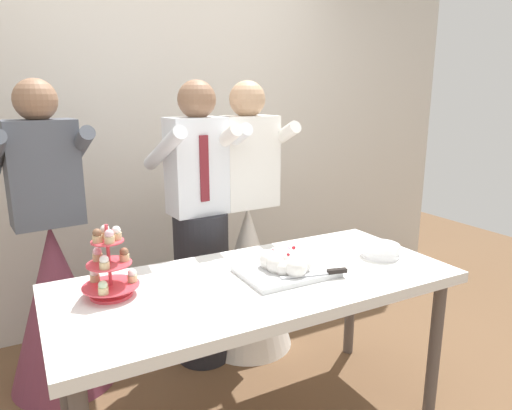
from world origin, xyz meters
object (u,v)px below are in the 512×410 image
at_px(dessert_table, 258,294).
at_px(person_bride, 248,258).
at_px(person_groom, 201,241).
at_px(main_cake_tray, 286,264).
at_px(cupcake_stand, 109,267).
at_px(plate_stack, 380,250).
at_px(person_guest, 56,285).

bearing_deg(dessert_table, person_bride, 66.20).
height_order(person_groom, person_bride, same).
bearing_deg(main_cake_tray, person_bride, 76.29).
height_order(dessert_table, person_groom, person_groom).
distance_m(cupcake_stand, plate_stack, 1.32).
relative_size(dessert_table, main_cake_tray, 4.16).
xyz_separation_m(dessert_table, cupcake_stand, (-0.62, 0.12, 0.20)).
height_order(cupcake_stand, person_guest, person_guest).
xyz_separation_m(cupcake_stand, person_bride, (0.93, 0.59, -0.32)).
xyz_separation_m(person_groom, person_bride, (0.32, 0.02, -0.16)).
distance_m(cupcake_stand, person_groom, 0.86).
bearing_deg(person_bride, person_guest, 173.38).
xyz_separation_m(main_cake_tray, person_bride, (0.18, 0.73, -0.24)).
bearing_deg(person_groom, cupcake_stand, -137.03).
height_order(dessert_table, plate_stack, plate_stack).
distance_m(main_cake_tray, person_groom, 0.73).
bearing_deg(cupcake_stand, dessert_table, -11.33).
distance_m(plate_stack, person_guest, 1.73).
bearing_deg(cupcake_stand, person_guest, 102.99).
height_order(plate_stack, person_guest, person_guest).
relative_size(cupcake_stand, main_cake_tray, 0.71).
relative_size(person_groom, person_guest, 1.00).
bearing_deg(plate_stack, person_guest, 148.98).
xyz_separation_m(cupcake_stand, person_groom, (0.62, 0.58, -0.15)).
height_order(cupcake_stand, person_groom, person_groom).
xyz_separation_m(plate_stack, person_guest, (-1.47, 0.88, -0.23)).
xyz_separation_m(person_groom, person_guest, (-0.78, 0.14, -0.16)).
bearing_deg(person_guest, cupcake_stand, -77.01).
height_order(person_bride, person_guest, same).
bearing_deg(person_bride, main_cake_tray, -103.71).
distance_m(main_cake_tray, plate_stack, 0.55).
distance_m(plate_stack, person_groom, 1.01).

